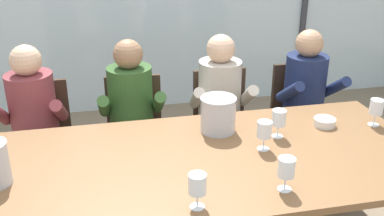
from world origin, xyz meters
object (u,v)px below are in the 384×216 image
at_px(dining_table, 205,167).
at_px(wine_glass_by_left_taster, 197,185).
at_px(ice_bucket_primary, 218,114).
at_px(wine_glass_spare_empty, 279,119).
at_px(chair_center, 222,117).
at_px(wine_glass_near_bucket, 376,108).
at_px(person_navy_polo, 309,97).
at_px(wine_glass_by_right_taster, 286,169).
at_px(tasting_bowl, 325,122).
at_px(person_olive_shirt, 132,112).
at_px(person_maroon_top, 33,121).
at_px(wine_glass_center_pour, 264,130).
at_px(chair_right_of_center, 300,109).
at_px(person_beige_jumper, 221,105).
at_px(chair_left_of_center, 135,126).
at_px(chair_near_curtain, 42,133).

bearing_deg(dining_table, wine_glass_by_left_taster, -108.31).
relative_size(ice_bucket_primary, wine_glass_spare_empty, 1.29).
bearing_deg(chair_center, wine_glass_near_bucket, -45.77).
relative_size(person_navy_polo, wine_glass_by_left_taster, 6.86).
relative_size(wine_glass_by_left_taster, wine_glass_by_right_taster, 1.00).
bearing_deg(tasting_bowl, wine_glass_spare_empty, -166.94).
xyz_separation_m(person_olive_shirt, wine_glass_spare_empty, (0.82, -0.68, 0.18)).
distance_m(person_maroon_top, wine_glass_center_pour, 1.59).
relative_size(chair_right_of_center, person_beige_jumper, 0.73).
xyz_separation_m(person_maroon_top, wine_glass_spare_empty, (1.50, -0.68, 0.18)).
bearing_deg(person_maroon_top, tasting_bowl, -16.40).
height_order(ice_bucket_primary, wine_glass_center_pour, ice_bucket_primary).
height_order(tasting_bowl, wine_glass_spare_empty, wine_glass_spare_empty).
distance_m(chair_center, person_navy_polo, 0.69).
distance_m(wine_glass_by_left_taster, wine_glass_spare_empty, 0.86).
relative_size(chair_right_of_center, ice_bucket_primary, 3.91).
xyz_separation_m(person_maroon_top, person_navy_polo, (2.04, 0.00, 0.00)).
xyz_separation_m(chair_center, person_beige_jumper, (-0.05, -0.14, 0.17)).
height_order(chair_center, tasting_bowl, chair_center).
bearing_deg(wine_glass_spare_empty, ice_bucket_primary, 155.18).
bearing_deg(wine_glass_by_right_taster, chair_left_of_center, 114.30).
distance_m(chair_right_of_center, wine_glass_center_pour, 1.25).
bearing_deg(tasting_bowl, chair_left_of_center, 147.25).
height_order(chair_near_curtain, person_navy_polo, person_navy_polo).
bearing_deg(chair_left_of_center, person_olive_shirt, -96.63).
height_order(chair_near_curtain, person_olive_shirt, person_olive_shirt).
bearing_deg(chair_left_of_center, ice_bucket_primary, -51.11).
bearing_deg(person_beige_jumper, dining_table, -106.17).
xyz_separation_m(chair_near_curtain, chair_right_of_center, (2.04, 0.01, 0.00)).
height_order(chair_right_of_center, person_olive_shirt, person_olive_shirt).
distance_m(chair_center, wine_glass_spare_empty, 0.90).
bearing_deg(wine_glass_by_right_taster, dining_table, 128.32).
xyz_separation_m(wine_glass_near_bucket, wine_glass_spare_empty, (-0.66, -0.02, 0.00)).
relative_size(dining_table, person_maroon_top, 2.12).
relative_size(chair_left_of_center, tasting_bowl, 6.32).
relative_size(dining_table, tasting_bowl, 18.31).
height_order(person_maroon_top, person_navy_polo, same).
relative_size(person_maroon_top, wine_glass_spare_empty, 6.86).
height_order(chair_left_of_center, wine_glass_near_bucket, wine_glass_near_bucket).
relative_size(chair_left_of_center, wine_glass_by_left_taster, 5.03).
bearing_deg(person_olive_shirt, wine_glass_center_pour, -48.57).
relative_size(dining_table, chair_near_curtain, 2.90).
bearing_deg(person_maroon_top, chair_center, 7.50).
bearing_deg(chair_right_of_center, chair_center, -179.32).
bearing_deg(wine_glass_near_bucket, person_maroon_top, 163.05).
distance_m(chair_near_curtain, chair_right_of_center, 2.04).
bearing_deg(wine_glass_by_right_taster, person_navy_polo, 59.30).
height_order(person_maroon_top, ice_bucket_primary, person_maroon_top).
bearing_deg(person_olive_shirt, wine_glass_spare_empty, -38.21).
xyz_separation_m(person_navy_polo, wine_glass_center_pour, (-0.68, -0.81, 0.18)).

